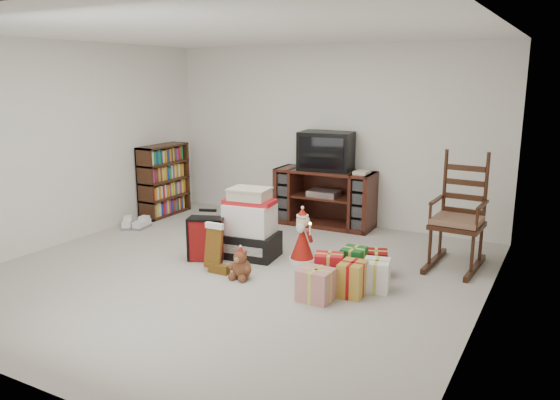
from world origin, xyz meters
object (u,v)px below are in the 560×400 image
(rocking_chair, at_px, (458,226))
(bookshelf, at_px, (164,181))
(red_suitcase, at_px, (207,239))
(mrs_claus_figurine, at_px, (240,224))
(tv_stand, at_px, (325,198))
(sneaker_pair, at_px, (135,224))
(gift_cluster, at_px, (352,272))
(santa_figurine, at_px, (302,241))
(gift_pile, at_px, (250,228))
(teddy_bear, at_px, (241,266))
(crt_television, at_px, (326,151))

(rocking_chair, bearing_deg, bookshelf, -179.95)
(red_suitcase, relative_size, mrs_claus_figurine, 0.88)
(bookshelf, relative_size, mrs_claus_figurine, 1.60)
(tv_stand, relative_size, sneaker_pair, 3.25)
(bookshelf, relative_size, gift_cluster, 0.92)
(bookshelf, bearing_deg, rocking_chair, -2.81)
(sneaker_pair, bearing_deg, santa_figurine, -27.16)
(gift_pile, xyz_separation_m, red_suitcase, (-0.37, -0.34, -0.10))
(sneaker_pair, bearing_deg, teddy_bear, -45.67)
(rocking_chair, height_order, teddy_bear, rocking_chair)
(crt_television, bearing_deg, sneaker_pair, -155.16)
(gift_cluster, height_order, crt_television, crt_television)
(red_suitcase, xyz_separation_m, gift_cluster, (1.75, 0.08, -0.12))
(rocking_chair, xyz_separation_m, santa_figurine, (-1.57, -0.72, -0.21))
(rocking_chair, xyz_separation_m, red_suitcase, (-2.55, -1.20, -0.20))
(tv_stand, distance_m, red_suitcase, 2.09)
(rocking_chair, distance_m, red_suitcase, 2.82)
(mrs_claus_figurine, distance_m, crt_television, 1.67)
(santa_figurine, height_order, crt_television, crt_television)
(gift_cluster, bearing_deg, crt_television, 121.02)
(tv_stand, relative_size, gift_pile, 1.75)
(bookshelf, relative_size, teddy_bear, 3.40)
(sneaker_pair, xyz_separation_m, crt_television, (2.26, 1.43, 1.00))
(red_suitcase, height_order, crt_television, crt_television)
(bookshelf, xyz_separation_m, santa_figurine, (2.80, -0.93, -0.27))
(rocking_chair, distance_m, gift_cluster, 1.41)
(tv_stand, height_order, gift_pile, gift_pile)
(gift_cluster, distance_m, crt_television, 2.47)
(santa_figurine, bearing_deg, bookshelf, 161.63)
(teddy_bear, distance_m, crt_television, 2.52)
(teddy_bear, bearing_deg, gift_pile, 114.36)
(tv_stand, relative_size, mrs_claus_figurine, 2.11)
(teddy_bear, height_order, mrs_claus_figurine, mrs_claus_figurine)
(sneaker_pair, bearing_deg, bookshelf, 74.73)
(teddy_bear, bearing_deg, rocking_chair, 38.60)
(mrs_claus_figurine, xyz_separation_m, sneaker_pair, (-1.69, -0.09, -0.20))
(red_suitcase, bearing_deg, sneaker_pair, 139.00)
(teddy_bear, relative_size, gift_cluster, 0.27)
(red_suitcase, bearing_deg, teddy_bear, -45.68)
(rocking_chair, bearing_deg, mrs_claus_figurine, -166.03)
(rocking_chair, bearing_deg, gift_pile, -155.72)
(santa_figurine, distance_m, gift_cluster, 0.87)
(santa_figurine, relative_size, crt_television, 0.81)
(gift_pile, bearing_deg, bookshelf, 146.95)
(teddy_bear, relative_size, sneaker_pair, 0.73)
(tv_stand, xyz_separation_m, santa_figurine, (0.41, -1.53, -0.16))
(sneaker_pair, bearing_deg, gift_cluster, -33.14)
(bookshelf, xyz_separation_m, sneaker_pair, (0.13, -0.80, -0.46))
(bookshelf, xyz_separation_m, crt_television, (2.39, 0.63, 0.55))
(mrs_claus_figurine, height_order, sneaker_pair, mrs_claus_figurine)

